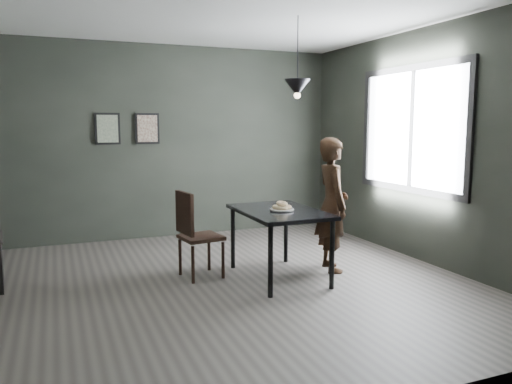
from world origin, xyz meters
name	(u,v)px	position (x,y,z in m)	size (l,w,h in m)	color
ground	(227,284)	(0.00, 0.00, 0.00)	(5.00, 5.00, 0.00)	#37332F
back_wall	(171,142)	(0.00, 2.50, 1.40)	(5.00, 0.10, 2.80)	black
ceiling	(225,6)	(0.00, 0.00, 2.80)	(5.00, 5.00, 0.02)	silver
window_assembly	(411,129)	(2.47, 0.20, 1.60)	(0.04, 1.96, 1.56)	white
cafe_table	(279,217)	(0.60, 0.00, 0.67)	(0.80, 1.20, 0.75)	black
white_plate	(282,210)	(0.60, -0.06, 0.76)	(0.23, 0.23, 0.01)	white
donut_pile	(282,207)	(0.60, -0.06, 0.79)	(0.20, 0.21, 0.09)	beige
woman	(332,205)	(1.28, 0.05, 0.76)	(0.55, 0.36, 1.52)	black
wood_chair	(194,229)	(-0.26, 0.34, 0.54)	(0.47, 0.47, 0.95)	black
pendant_lamp	(297,88)	(0.85, 0.10, 2.05)	(0.28, 0.28, 0.86)	black
framed_print_left	(108,129)	(-0.90, 2.47, 1.60)	(0.34, 0.04, 0.44)	black
framed_print_right	(147,129)	(-0.35, 2.47, 1.60)	(0.34, 0.04, 0.44)	black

